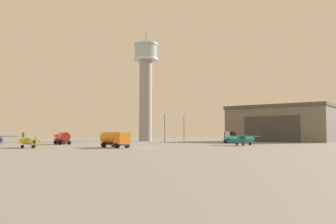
# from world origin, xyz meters

# --- Properties ---
(ground_plane) EXTENTS (400.00, 400.00, 0.00)m
(ground_plane) POSITION_xyz_m (0.00, 0.00, 0.00)
(ground_plane) COLOR gray
(control_tower) EXTENTS (8.72, 8.72, 38.60)m
(control_tower) POSITION_xyz_m (2.28, 62.71, 21.41)
(control_tower) COLOR gray
(control_tower) RESTS_ON ground_plane
(hangar) EXTENTS (36.75, 36.17, 11.72)m
(hangar) POSITION_xyz_m (46.13, 49.09, 5.88)
(hangar) COLOR #6B665B
(hangar) RESTS_ON ground_plane
(airplane_teal) EXTENTS (8.16, 10.36, 3.09)m
(airplane_teal) POSITION_xyz_m (20.70, 13.24, 1.44)
(airplane_teal) COLOR teal
(airplane_teal) RESTS_ON ground_plane
(airplane_yellow) EXTENTS (8.72, 7.22, 2.82)m
(airplane_yellow) POSITION_xyz_m (-21.72, 3.71, 1.31)
(airplane_yellow) COLOR gold
(airplane_yellow) RESTS_ON ground_plane
(truck_box_black) EXTENTS (4.56, 6.09, 3.15)m
(truck_box_black) POSITION_xyz_m (24.63, 34.85, 1.75)
(truck_box_black) COLOR #38383D
(truck_box_black) RESTS_ON ground_plane
(truck_fuel_tanker_orange) EXTENTS (5.80, 7.27, 2.94)m
(truck_fuel_tanker_orange) POSITION_xyz_m (-6.32, 2.70, 1.67)
(truck_fuel_tanker_orange) COLOR #38383D
(truck_fuel_tanker_orange) RESTS_ON ground_plane
(truck_fuel_tanker_red) EXTENTS (4.81, 7.43, 2.90)m
(truck_fuel_tanker_red) POSITION_xyz_m (-19.40, 24.58, 1.61)
(truck_fuel_tanker_red) COLOR #38383D
(truck_fuel_tanker_red) RESTS_ON ground_plane
(light_post_west) EXTENTS (0.44, 0.44, 8.36)m
(light_post_west) POSITION_xyz_m (14.05, 50.63, 5.00)
(light_post_west) COLOR #38383D
(light_post_west) RESTS_ON ground_plane
(light_post_east) EXTENTS (0.44, 0.44, 8.87)m
(light_post_east) POSITION_xyz_m (7.18, 44.29, 5.27)
(light_post_east) COLOR #38383D
(light_post_east) RESTS_ON ground_plane
(traffic_cone_near_left) EXTENTS (0.36, 0.36, 0.60)m
(traffic_cone_near_left) POSITION_xyz_m (-7.26, 13.45, 0.29)
(traffic_cone_near_left) COLOR black
(traffic_cone_near_left) RESTS_ON ground_plane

